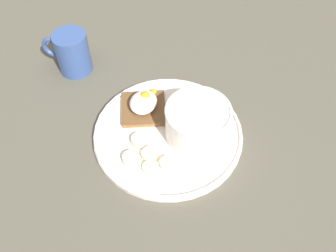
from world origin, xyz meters
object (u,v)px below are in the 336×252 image
(banana_slice_back, at_px, (151,168))
(oatmeal_bowl, at_px, (197,122))
(banana_slice_front, at_px, (150,154))
(banana_slice_inner, at_px, (167,163))
(banana_slice_left, at_px, (131,159))
(poached_egg, at_px, (144,102))
(coffee_mug, at_px, (72,52))
(toast_slice, at_px, (144,108))
(banana_slice_right, at_px, (139,140))

(banana_slice_back, bearing_deg, oatmeal_bowl, -29.68)
(banana_slice_back, bearing_deg, banana_slice_front, 21.98)
(banana_slice_back, relative_size, banana_slice_inner, 1.01)
(oatmeal_bowl, distance_m, banana_slice_left, 0.14)
(banana_slice_left, bearing_deg, banana_slice_back, -100.37)
(oatmeal_bowl, xyz_separation_m, banana_slice_back, (-0.10, 0.06, -0.03))
(banana_slice_back, bearing_deg, banana_slice_left, 79.63)
(poached_egg, xyz_separation_m, coffee_mug, (0.08, 0.19, 0.01))
(coffee_mug, bearing_deg, oatmeal_bowl, -109.36)
(banana_slice_front, relative_size, banana_slice_back, 1.01)
(oatmeal_bowl, relative_size, banana_slice_left, 2.97)
(oatmeal_bowl, distance_m, toast_slice, 0.12)
(toast_slice, height_order, banana_slice_back, toast_slice)
(banana_slice_left, height_order, banana_slice_inner, same)
(banana_slice_back, bearing_deg, toast_slice, 24.19)
(toast_slice, distance_m, banana_slice_right, 0.08)
(banana_slice_left, xyz_separation_m, banana_slice_inner, (0.01, -0.07, 0.00))
(banana_slice_left, distance_m, coffee_mug, 0.29)
(oatmeal_bowl, xyz_separation_m, banana_slice_front, (-0.07, 0.07, -0.03))
(banana_slice_front, xyz_separation_m, banana_slice_left, (-0.02, 0.03, 0.00))
(toast_slice, distance_m, banana_slice_inner, 0.14)
(banana_slice_front, height_order, coffee_mug, coffee_mug)
(banana_slice_right, xyz_separation_m, coffee_mug, (0.16, 0.21, 0.03))
(banana_slice_back, bearing_deg, banana_slice_inner, -57.59)
(banana_slice_back, xyz_separation_m, coffee_mug, (0.21, 0.25, 0.03))
(banana_slice_front, relative_size, coffee_mug, 0.36)
(oatmeal_bowl, xyz_separation_m, banana_slice_right, (-0.05, 0.10, -0.03))
(oatmeal_bowl, relative_size, banana_slice_right, 3.29)
(toast_slice, distance_m, banana_slice_back, 0.14)
(toast_slice, xyz_separation_m, banana_slice_left, (-0.12, -0.02, -0.00))
(poached_egg, xyz_separation_m, banana_slice_front, (-0.10, -0.05, -0.02))
(toast_slice, height_order, banana_slice_inner, banana_slice_inner)
(banana_slice_inner, bearing_deg, poached_egg, 36.43)
(banana_slice_right, bearing_deg, banana_slice_back, -141.93)
(poached_egg, xyz_separation_m, banana_slice_back, (-0.13, -0.06, -0.02))
(toast_slice, bearing_deg, banana_slice_right, -166.94)
(oatmeal_bowl, relative_size, banana_slice_back, 3.16)
(oatmeal_bowl, height_order, poached_egg, oatmeal_bowl)
(toast_slice, bearing_deg, banana_slice_left, -171.98)
(poached_egg, xyz_separation_m, banana_slice_inner, (-0.11, -0.08, -0.02))
(banana_slice_left, height_order, banana_slice_back, banana_slice_left)
(oatmeal_bowl, bearing_deg, banana_slice_back, 150.32)
(toast_slice, height_order, banana_slice_right, banana_slice_right)
(banana_slice_inner, bearing_deg, toast_slice, 36.82)
(banana_slice_front, bearing_deg, coffee_mug, 52.51)
(banana_slice_front, height_order, banana_slice_back, banana_slice_front)
(banana_slice_right, height_order, banana_slice_inner, same)
(oatmeal_bowl, distance_m, banana_slice_back, 0.12)
(banana_slice_right, xyz_separation_m, banana_slice_inner, (-0.03, -0.06, 0.00))
(banana_slice_left, xyz_separation_m, banana_slice_back, (-0.01, -0.04, -0.00))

